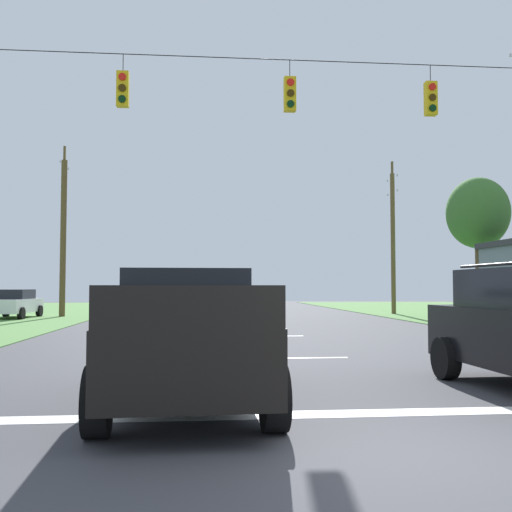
{
  "coord_description": "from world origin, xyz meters",
  "views": [
    {
      "loc": [
        -2.2,
        -5.53,
        1.69
      ],
      "look_at": [
        -0.48,
        13.05,
        2.65
      ],
      "focal_mm": 41.1,
      "sensor_mm": 36.0,
      "label": 1
    }
  ],
  "objects_px": {
    "utility_pole_far_right": "(393,238)",
    "tree_roadside_right": "(478,214)",
    "overhead_signal_span": "(286,179)",
    "utility_pole_far_left": "(63,235)",
    "pickup_truck": "(186,335)",
    "distant_car_crossing_white": "(14,303)"
  },
  "relations": [
    {
      "from": "utility_pole_far_right",
      "to": "tree_roadside_right",
      "type": "bearing_deg",
      "value": -34.05
    },
    {
      "from": "utility_pole_far_right",
      "to": "overhead_signal_span",
      "type": "bearing_deg",
      "value": -116.22
    },
    {
      "from": "overhead_signal_span",
      "to": "utility_pole_far_left",
      "type": "distance_m",
      "value": 20.08
    },
    {
      "from": "overhead_signal_span",
      "to": "pickup_truck",
      "type": "xyz_separation_m",
      "value": [
        -2.5,
        -6.99,
        -3.64
      ]
    },
    {
      "from": "distant_car_crossing_white",
      "to": "utility_pole_far_right",
      "type": "relative_size",
      "value": 0.47
    },
    {
      "from": "distant_car_crossing_white",
      "to": "overhead_signal_span",
      "type": "bearing_deg",
      "value": -53.17
    },
    {
      "from": "utility_pole_far_right",
      "to": "utility_pole_far_left",
      "type": "height_order",
      "value": "utility_pole_far_left"
    },
    {
      "from": "pickup_truck",
      "to": "overhead_signal_span",
      "type": "bearing_deg",
      "value": 70.3
    },
    {
      "from": "pickup_truck",
      "to": "utility_pole_far_right",
      "type": "relative_size",
      "value": 0.59
    },
    {
      "from": "distant_car_crossing_white",
      "to": "utility_pole_far_left",
      "type": "distance_m",
      "value": 4.5
    },
    {
      "from": "utility_pole_far_left",
      "to": "tree_roadside_right",
      "type": "bearing_deg",
      "value": -3.04
    },
    {
      "from": "pickup_truck",
      "to": "distant_car_crossing_white",
      "type": "distance_m",
      "value": 25.09
    },
    {
      "from": "pickup_truck",
      "to": "tree_roadside_right",
      "type": "relative_size",
      "value": 0.69
    },
    {
      "from": "overhead_signal_span",
      "to": "utility_pole_far_right",
      "type": "xyz_separation_m",
      "value": [
        9.34,
        18.97,
        0.02
      ]
    },
    {
      "from": "pickup_truck",
      "to": "utility_pole_far_right",
      "type": "bearing_deg",
      "value": 65.48
    },
    {
      "from": "overhead_signal_span",
      "to": "pickup_truck",
      "type": "height_order",
      "value": "overhead_signal_span"
    },
    {
      "from": "utility_pole_far_left",
      "to": "utility_pole_far_right",
      "type": "bearing_deg",
      "value": 4.5
    },
    {
      "from": "pickup_truck",
      "to": "utility_pole_far_left",
      "type": "bearing_deg",
      "value": 106.89
    },
    {
      "from": "distant_car_crossing_white",
      "to": "utility_pole_far_left",
      "type": "height_order",
      "value": "utility_pole_far_left"
    },
    {
      "from": "pickup_truck",
      "to": "utility_pole_far_left",
      "type": "xyz_separation_m",
      "value": [
        -7.42,
        24.45,
        3.54
      ]
    },
    {
      "from": "overhead_signal_span",
      "to": "utility_pole_far_left",
      "type": "xyz_separation_m",
      "value": [
        -9.93,
        17.46,
        -0.11
      ]
    },
    {
      "from": "utility_pole_far_right",
      "to": "utility_pole_far_left",
      "type": "relative_size",
      "value": 0.98
    }
  ]
}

